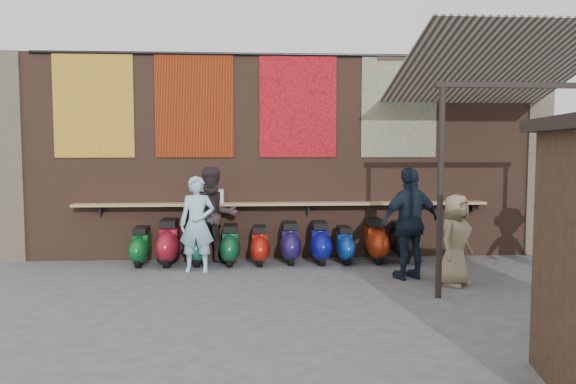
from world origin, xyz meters
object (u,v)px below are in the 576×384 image
at_px(scooter_stool_3, 230,245).
at_px(scooter_stool_2, 198,244).
at_px(scooter_stool_4, 260,245).
at_px(scooter_stool_9, 401,242).
at_px(scooter_stool_8, 375,241).
at_px(diner_left, 197,224).
at_px(shelf_box, 209,196).
at_px(scooter_stool_7, 345,245).
at_px(diner_right, 214,216).
at_px(scooter_stool_0, 141,246).
at_px(scooter_stool_1, 169,242).
at_px(shopper_tan, 455,240).
at_px(scooter_stool_6, 320,243).
at_px(shopper_navy, 410,223).
at_px(scooter_stool_5, 290,243).

bearing_deg(scooter_stool_3, scooter_stool_2, 174.31).
relative_size(scooter_stool_4, scooter_stool_9, 0.94).
height_order(scooter_stool_8, diner_left, diner_left).
xyz_separation_m(shelf_box, diner_left, (-0.15, -0.90, -0.41)).
relative_size(scooter_stool_7, diner_right, 0.39).
height_order(shelf_box, scooter_stool_2, shelf_box).
bearing_deg(scooter_stool_3, scooter_stool_0, 178.51).
height_order(scooter_stool_2, scooter_stool_7, scooter_stool_2).
height_order(scooter_stool_2, scooter_stool_9, scooter_stool_2).
bearing_deg(scooter_stool_7, diner_left, -167.88).
xyz_separation_m(scooter_stool_4, diner_left, (-1.11, -0.55, 0.49)).
height_order(scooter_stool_4, diner_left, diner_left).
relative_size(scooter_stool_1, scooter_stool_7, 1.24).
xyz_separation_m(scooter_stool_3, diner_left, (-0.56, -0.56, 0.48)).
bearing_deg(diner_right, shelf_box, 93.24).
xyz_separation_m(scooter_stool_1, diner_right, (0.84, -0.03, 0.49)).
distance_m(scooter_stool_7, scooter_stool_8, 0.61).
relative_size(diner_right, shopper_tan, 1.25).
relative_size(scooter_stool_2, diner_right, 0.44).
distance_m(shelf_box, shopper_tan, 4.62).
xyz_separation_m(scooter_stool_2, scooter_stool_9, (3.87, -0.01, -0.01)).
relative_size(scooter_stool_6, scooter_stool_9, 1.03).
height_order(scooter_stool_6, scooter_stool_7, scooter_stool_6).
bearing_deg(scooter_stool_1, scooter_stool_9, -0.15).
height_order(scooter_stool_4, shopper_navy, shopper_navy).
relative_size(scooter_stool_7, shopper_navy, 0.38).
height_order(shelf_box, scooter_stool_8, shelf_box).
distance_m(scooter_stool_1, diner_right, 0.98).
xyz_separation_m(scooter_stool_5, scooter_stool_6, (0.57, -0.06, 0.01)).
bearing_deg(scooter_stool_4, scooter_stool_6, 1.39).
height_order(scooter_stool_5, scooter_stool_6, scooter_stool_6).
bearing_deg(diner_right, scooter_stool_1, 161.58).
relative_size(scooter_stool_7, diner_left, 0.42).
relative_size(scooter_stool_0, scooter_stool_4, 1.00).
relative_size(scooter_stool_6, scooter_stool_7, 1.15).
relative_size(scooter_stool_2, scooter_stool_4, 1.08).
distance_m(scooter_stool_4, scooter_stool_6, 1.14).
bearing_deg(scooter_stool_9, scooter_stool_2, 179.85).
bearing_deg(diner_right, scooter_stool_7, -16.99).
distance_m(scooter_stool_1, scooter_stool_2, 0.55).
xyz_separation_m(scooter_stool_1, scooter_stool_6, (2.84, -0.05, -0.03)).
distance_m(scooter_stool_0, scooter_stool_3, 1.66).
height_order(scooter_stool_6, shopper_navy, shopper_navy).
bearing_deg(scooter_stool_2, scooter_stool_3, -5.69).
distance_m(shelf_box, diner_right, 0.47).
xyz_separation_m(scooter_stool_2, diner_right, (0.30, -0.02, 0.53)).
bearing_deg(scooter_stool_2, shopper_navy, -21.48).
xyz_separation_m(scooter_stool_1, scooter_stool_5, (2.27, 0.02, -0.04)).
distance_m(scooter_stool_7, diner_right, 2.54).
bearing_deg(scooter_stool_4, scooter_stool_5, 9.01).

